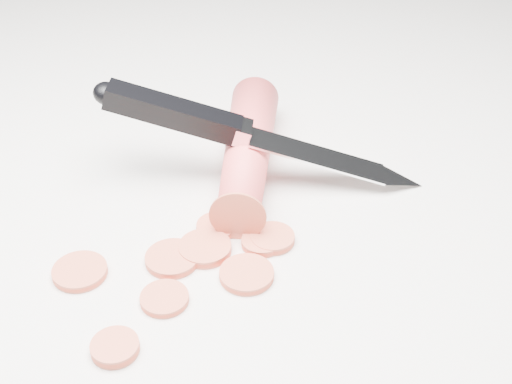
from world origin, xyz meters
TOP-DOWN VIEW (x-y plane):
  - ground at (0.00, 0.00)m, footprint 2.40×2.40m
  - carrot at (0.08, 0.04)m, footprint 0.13×0.17m
  - carrot_slice_0 at (-0.09, -0.09)m, footprint 0.03×0.03m
  - carrot_slice_1 at (-0.04, -0.07)m, footprint 0.03×0.03m
  - carrot_slice_2 at (0.00, -0.04)m, footprint 0.04×0.04m
  - carrot_slice_3 at (0.04, -0.05)m, footprint 0.03×0.03m
  - carrot_slice_4 at (0.02, -0.08)m, footprint 0.04×0.04m
  - carrot_slice_5 at (-0.09, -0.02)m, footprint 0.04×0.04m
  - carrot_slice_6 at (0.05, -0.05)m, footprint 0.03×0.03m
  - carrot_slice_7 at (0.02, -0.02)m, footprint 0.03×0.03m
  - carrot_slice_8 at (-0.02, -0.04)m, footprint 0.04×0.04m
  - kitchen_knife at (0.09, 0.02)m, footprint 0.24×0.17m

SIDE VIEW (x-z plane):
  - ground at x=0.00m, z-range 0.00..0.00m
  - carrot_slice_7 at x=0.02m, z-range 0.00..0.01m
  - carrot_slice_1 at x=-0.04m, z-range 0.00..0.01m
  - carrot_slice_4 at x=0.02m, z-range 0.00..0.01m
  - carrot_slice_5 at x=-0.09m, z-range 0.00..0.01m
  - carrot_slice_8 at x=-0.02m, z-range 0.00..0.01m
  - carrot_slice_3 at x=0.04m, z-range 0.00..0.01m
  - carrot_slice_6 at x=0.05m, z-range 0.00..0.01m
  - carrot_slice_2 at x=0.00m, z-range 0.00..0.01m
  - carrot_slice_0 at x=-0.09m, z-range 0.00..0.01m
  - carrot at x=0.08m, z-range 0.00..0.04m
  - kitchen_knife at x=0.09m, z-range 0.00..0.09m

